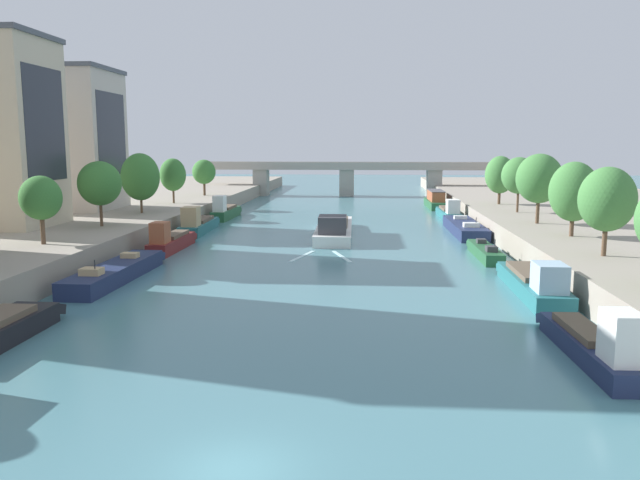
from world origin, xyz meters
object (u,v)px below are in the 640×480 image
(moored_boat_left_second, at_px, (116,272))
(moored_boat_left_near, at_px, (198,224))
(moored_boat_left_gap_after, at_px, (171,241))
(moored_boat_right_far, at_px, (594,343))
(barge_midriver, at_px, (334,229))
(tree_right_second, at_px, (519,176))
(bridge_far, at_px, (347,174))
(moored_boat_left_downstream, at_px, (225,211))
(moored_boat_right_gap_after, at_px, (464,227))
(tree_right_end_of_row, at_px, (500,175))
(moored_boat_right_lone, at_px, (534,282))
(tree_left_far, at_px, (41,198))
(moored_boat_right_midway, at_px, (449,212))
(tree_right_distant, at_px, (574,192))
(tree_left_third, at_px, (100,183))
(tree_left_end_of_row, at_px, (140,177))
(tree_left_distant, at_px, (173,175))
(tree_left_midway, at_px, (204,172))
(tree_right_nearest, at_px, (607,199))
(moored_boat_right_second, at_px, (435,200))
(moored_boat_right_end, at_px, (485,251))
(tree_right_past_mid, at_px, (539,179))

(moored_boat_left_second, xyz_separation_m, moored_boat_left_near, (-0.78, 26.31, 0.33))
(moored_boat_left_gap_after, bearing_deg, moored_boat_right_far, -45.09)
(barge_midriver, xyz_separation_m, tree_right_second, (21.35, 6.32, 5.65))
(tree_right_second, relative_size, bridge_far, 0.11)
(moored_boat_left_downstream, distance_m, moored_boat_right_gap_after, 33.12)
(tree_right_end_of_row, bearing_deg, moored_boat_left_near, -158.62)
(moored_boat_right_lone, height_order, tree_left_far, tree_left_far)
(tree_left_far, bearing_deg, bridge_far, 74.46)
(moored_boat_right_midway, xyz_separation_m, tree_right_distant, (6.51, -32.05, 5.23))
(tree_left_third, bearing_deg, moored_boat_right_gap_after, 20.45)
(moored_boat_left_second, bearing_deg, tree_left_end_of_row, 105.84)
(moored_boat_left_gap_after, distance_m, tree_left_distant, 27.12)
(moored_boat_right_gap_after, xyz_separation_m, moored_boat_right_midway, (0.06, 14.62, 0.21))
(moored_boat_right_far, bearing_deg, moored_boat_right_gap_after, 89.27)
(tree_left_midway, bearing_deg, tree_left_distant, -93.39)
(moored_boat_left_near, distance_m, tree_right_nearest, 45.02)
(moored_boat_left_near, relative_size, moored_boat_right_gap_after, 0.76)
(moored_boat_left_gap_after, relative_size, tree_left_third, 1.67)
(moored_boat_right_midway, xyz_separation_m, tree_right_nearest, (5.69, -42.02, 5.41))
(moored_boat_left_near, relative_size, tree_right_nearest, 1.92)
(moored_boat_right_second, bearing_deg, moored_boat_left_second, -117.25)
(barge_midriver, height_order, tree_left_third, tree_left_third)
(moored_boat_left_second, xyz_separation_m, moored_boat_right_gap_after, (30.07, 28.04, 0.02))
(tree_right_second, bearing_deg, moored_boat_right_lone, -100.87)
(moored_boat_left_second, height_order, tree_left_third, tree_left_third)
(moored_boat_right_lone, relative_size, bridge_far, 0.22)
(tree_right_second, bearing_deg, moored_boat_right_second, 103.71)
(moored_boat_right_lone, bearing_deg, tree_left_midway, 123.94)
(moored_boat_left_second, relative_size, moored_boat_left_near, 1.19)
(moored_boat_right_far, bearing_deg, moored_boat_right_lone, 87.03)
(moored_boat_right_far, distance_m, moored_boat_right_gap_after, 44.12)
(tree_right_nearest, distance_m, bridge_far, 83.27)
(moored_boat_right_far, height_order, bridge_far, bridge_far)
(moored_boat_right_second, height_order, tree_right_second, tree_right_second)
(moored_boat_right_end, height_order, bridge_far, bridge_far)
(moored_boat_right_gap_after, xyz_separation_m, tree_right_past_mid, (6.00, -8.32, 6.09))
(moored_boat_right_midway, height_order, tree_right_distant, tree_right_distant)
(moored_boat_left_downstream, height_order, tree_left_third, tree_left_third)
(tree_left_far, relative_size, tree_left_third, 0.86)
(tree_left_end_of_row, relative_size, tree_right_distant, 1.07)
(tree_right_distant, relative_size, tree_right_second, 1.00)
(tree_left_end_of_row, height_order, tree_left_midway, tree_left_end_of_row)
(moored_boat_right_far, distance_m, tree_right_second, 47.43)
(moored_boat_left_gap_after, relative_size, tree_left_far, 1.93)
(moored_boat_left_second, relative_size, tree_left_midway, 2.60)
(moored_boat_left_second, relative_size, tree_left_distant, 2.39)
(moored_boat_left_gap_after, relative_size, moored_boat_left_downstream, 0.98)
(moored_boat_left_gap_after, bearing_deg, barge_midriver, 34.82)
(moored_boat_left_gap_after, xyz_separation_m, tree_right_distant, (36.68, -2.96, 5.17))
(tree_left_end_of_row, distance_m, bridge_far, 59.16)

